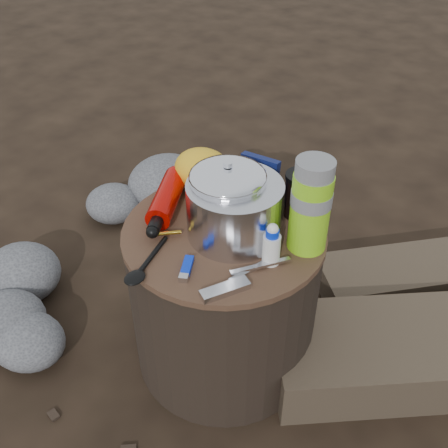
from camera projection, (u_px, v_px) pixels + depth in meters
The scene contains 15 objects.
ground at pixel (224, 351), 1.58m from camera, with size 60.00×60.00×0.00m, color black.
stump at pixel (224, 297), 1.44m from camera, with size 0.50×0.50×0.46m, color black.
rock_ring at pixel (109, 240), 1.83m from camera, with size 0.48×1.04×0.21m, color #545458, non-canonical shape.
foil_windscreen at pixel (235, 210), 1.25m from camera, with size 0.23×0.23×0.14m, color silver.
camping_pot at pixel (228, 198), 1.26m from camera, with size 0.18×0.18×0.18m, color white.
fuel_bottle at pixel (167, 198), 1.36m from camera, with size 0.06×0.26×0.06m, color #B20803, non-canonical shape.
thermos at pixel (311, 206), 1.19m from camera, with size 0.09×0.09×0.23m, color #87D419.
travel_mug at pixel (300, 195), 1.32m from camera, with size 0.08×0.08×0.12m, color black.
stuff_sack at pixel (203, 170), 1.42m from camera, with size 0.16×0.13×0.11m, color yellow.
food_pouch at pixel (258, 181), 1.36m from camera, with size 0.10×0.02×0.13m, color #0C154A.
lighter at pixel (187, 266), 1.19m from camera, with size 0.02×0.08×0.01m, color #082BD8.
multitool at pixel (225, 290), 1.13m from camera, with size 0.03×0.11×0.02m, color silver.
pot_grabber at pixel (255, 267), 1.19m from camera, with size 0.04×0.14×0.01m, color silver, non-canonical shape.
spork at pixel (151, 256), 1.22m from camera, with size 0.04×0.17×0.01m, color black, non-canonical shape.
squeeze_bottle at pixel (272, 246), 1.18m from camera, with size 0.04×0.04×0.10m, color white.
Camera 1 is at (0.54, -0.86, 1.27)m, focal length 42.63 mm.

